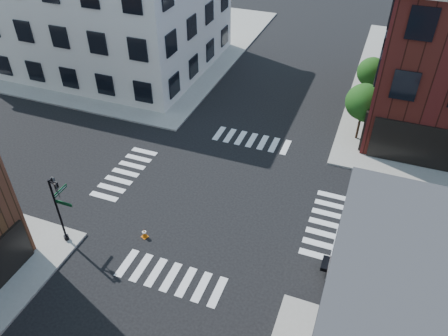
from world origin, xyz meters
name	(u,v)px	position (x,y,z in m)	size (l,w,h in m)	color
ground	(219,196)	(0.00, 0.00, 0.00)	(120.00, 120.00, 0.00)	black
sidewalk_nw	(115,39)	(-21.00, 21.00, 0.07)	(30.00, 30.00, 0.15)	gray
building_nw	(96,6)	(-19.00, 16.00, 5.50)	(22.00, 16.00, 11.00)	silver
tree_near	(364,104)	(7.56, 9.98, 3.16)	(2.69, 2.69, 4.49)	black
tree_far	(372,74)	(7.56, 15.98, 2.87)	(2.43, 2.43, 4.07)	black
signal_pole	(59,204)	(-6.72, -6.68, 2.86)	(1.29, 1.24, 4.60)	black
box_truck	(413,269)	(11.72, -3.55, 1.82)	(7.78, 2.49, 3.50)	white
traffic_cone	(144,233)	(-2.73, -4.91, 0.30)	(0.45, 0.45, 0.62)	#D86309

